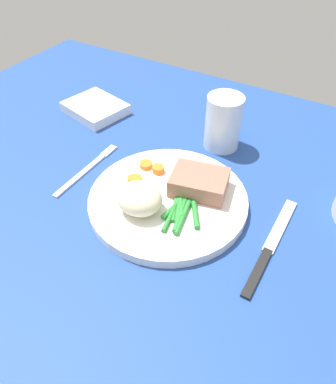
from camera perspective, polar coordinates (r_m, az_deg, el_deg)
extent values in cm
cube|color=#234793|center=(62.70, -1.89, -0.91)|extent=(120.00, 90.00, 2.00)
cylinder|color=white|center=(59.69, 0.00, -1.26)|extent=(25.77, 25.77, 1.60)
cube|color=#A86B56|center=(59.56, 4.88, 1.52)|extent=(10.19, 8.54, 3.11)
ellipsoid|color=beige|center=(55.71, -4.49, -1.02)|extent=(7.20, 6.37, 4.53)
cylinder|color=orange|center=(64.77, -3.46, 4.26)|extent=(2.27, 2.27, 0.80)
cylinder|color=orange|center=(63.41, -1.55, 3.56)|extent=(2.03, 2.03, 1.19)
cylinder|color=orange|center=(61.56, -5.01, 1.88)|extent=(2.03, 2.03, 1.07)
cylinder|color=orange|center=(61.88, -5.45, 1.95)|extent=(1.97, 1.97, 0.82)
cylinder|color=#2D8C38|center=(56.30, 4.22, -3.06)|extent=(4.31, 6.00, 0.86)
cylinder|color=#2D8C38|center=(56.11, 0.67, -3.20)|extent=(2.28, 8.05, 0.74)
cylinder|color=#2D8C38|center=(55.48, 2.35, -3.88)|extent=(2.32, 7.21, 0.81)
cylinder|color=#2D8C38|center=(57.33, 1.40, -1.90)|extent=(1.63, 7.34, 0.82)
cylinder|color=#2D8C38|center=(56.99, 1.09, -2.38)|extent=(3.00, 5.70, 0.61)
cylinder|color=#2D8C38|center=(55.80, 1.96, -3.48)|extent=(2.77, 7.14, 0.85)
cylinder|color=#2D8C38|center=(57.55, 2.02, -1.67)|extent=(4.08, 5.75, 0.87)
cylinder|color=#2D8C38|center=(56.66, 1.70, -2.60)|extent=(3.23, 5.88, 0.81)
cube|color=silver|center=(67.09, -13.50, 2.56)|extent=(1.00, 13.00, 0.40)
cube|color=silver|center=(72.07, -9.59, 6.44)|extent=(0.24, 3.60, 0.40)
cube|color=silver|center=(71.85, -9.34, 6.35)|extent=(0.24, 3.60, 0.40)
cube|color=silver|center=(71.63, -9.08, 6.26)|extent=(0.24, 3.60, 0.40)
cube|color=silver|center=(71.42, -8.83, 6.16)|extent=(0.24, 3.60, 0.40)
cube|color=black|center=(52.76, 13.68, -12.11)|extent=(1.30, 9.00, 0.64)
cube|color=silver|center=(59.23, 17.06, -5.03)|extent=(1.70, 12.00, 0.40)
cylinder|color=silver|center=(70.66, 8.59, 10.67)|extent=(6.82, 6.82, 10.37)
cylinder|color=silver|center=(71.99, 8.39, 9.02)|extent=(6.28, 6.28, 5.45)
cube|color=white|center=(84.09, -11.23, 12.70)|extent=(14.13, 12.55, 2.14)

